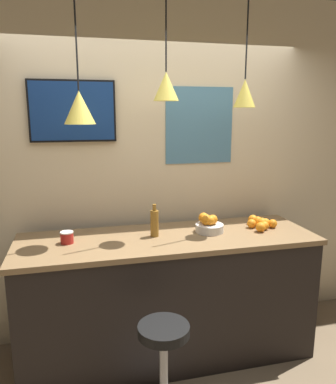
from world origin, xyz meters
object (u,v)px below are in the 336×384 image
Objects in this scene: fruit_bowl at (209,225)px; bar_stool at (164,370)px; juice_bottle at (155,223)px; mounted_tv at (73,111)px; spread_jar at (67,237)px.

bar_stool is at bearing -125.62° from fruit_bowl.
mounted_tv is (-0.57, 0.39, 0.84)m from juice_bottle.
fruit_bowl is 1.40m from mounted_tv.
spread_jar reaches higher than bar_stool.
juice_bottle reaches higher than bar_stool.
fruit_bowl is (0.55, 0.77, 0.64)m from bar_stool.
juice_bottle is (0.11, 0.77, 0.69)m from bar_stool.
bar_stool is 2.83× the size of juice_bottle.
mounted_tv is at bearing 145.32° from juice_bottle.
juice_bottle is 0.38× the size of mounted_tv.
mounted_tv is (0.09, 0.39, 0.90)m from spread_jar.
bar_stool is at bearing -54.80° from spread_jar.
spread_jar is 0.14× the size of mounted_tv.
bar_stool is 1.97m from mounted_tv.
bar_stool is 1.04m from juice_bottle.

